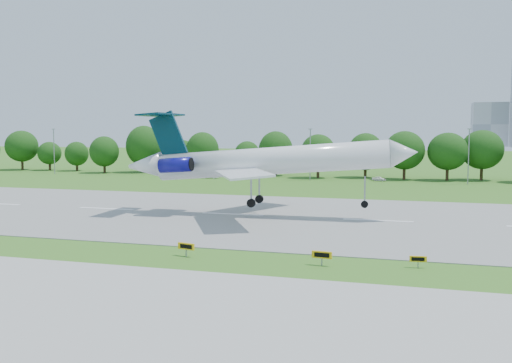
# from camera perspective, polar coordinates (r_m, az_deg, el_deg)

# --- Properties ---
(ground) EXTENTS (600.00, 600.00, 0.00)m
(ground) POSITION_cam_1_polar(r_m,az_deg,el_deg) (51.66, 10.00, -8.15)
(ground) COLOR #37671B
(ground) RESTS_ON ground
(runway) EXTENTS (400.00, 45.00, 0.08)m
(runway) POSITION_cam_1_polar(r_m,az_deg,el_deg) (76.11, 12.09, -3.86)
(runway) COLOR gray
(runway) RESTS_ON ground
(taxiway) EXTENTS (400.00, 23.00, 0.08)m
(taxiway) POSITION_cam_1_polar(r_m,az_deg,el_deg) (34.53, 6.57, -14.83)
(taxiway) COLOR #ADADA8
(taxiway) RESTS_ON ground
(tree_line) EXTENTS (288.40, 8.40, 10.40)m
(tree_line) POSITION_cam_1_polar(r_m,az_deg,el_deg) (142.22, 14.16, 2.73)
(tree_line) COLOR #382314
(tree_line) RESTS_ON ground
(light_poles) EXTENTS (175.90, 0.25, 12.19)m
(light_poles) POSITION_cam_1_polar(r_m,az_deg,el_deg) (132.35, 12.91, 2.65)
(light_poles) COLOR gray
(light_poles) RESTS_ON ground
(airliner) EXTENTS (40.69, 29.57, 13.12)m
(airliner) POSITION_cam_1_polar(r_m,az_deg,el_deg) (78.17, 0.01, 2.10)
(airliner) COLOR white
(airliner) RESTS_ON ground
(taxi_sign_left) EXTENTS (1.80, 0.38, 1.26)m
(taxi_sign_left) POSITION_cam_1_polar(r_m,az_deg,el_deg) (50.57, 6.60, -7.32)
(taxi_sign_left) COLOR gray
(taxi_sign_left) RESTS_ON ground
(taxi_sign_centre) EXTENTS (1.79, 0.59, 1.26)m
(taxi_sign_centre) POSITION_cam_1_polar(r_m,az_deg,el_deg) (54.22, -7.01, -6.47)
(taxi_sign_centre) COLOR gray
(taxi_sign_centre) RESTS_ON ground
(taxi_sign_right) EXTENTS (1.46, 0.33, 1.02)m
(taxi_sign_right) POSITION_cam_1_polar(r_m,az_deg,el_deg) (51.38, 15.91, -7.48)
(taxi_sign_right) COLOR gray
(taxi_sign_right) RESTS_ON ground
(service_vehicle_a) EXTENTS (4.21, 1.59, 1.37)m
(service_vehicle_a) POSITION_cam_1_polar(r_m,az_deg,el_deg) (140.65, -4.60, 0.60)
(service_vehicle_a) COLOR white
(service_vehicle_a) RESTS_ON ground
(service_vehicle_b) EXTENTS (3.41, 2.13, 1.08)m
(service_vehicle_b) POSITION_cam_1_polar(r_m,az_deg,el_deg) (135.75, 12.20, 0.27)
(service_vehicle_b) COLOR white
(service_vehicle_b) RESTS_ON ground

